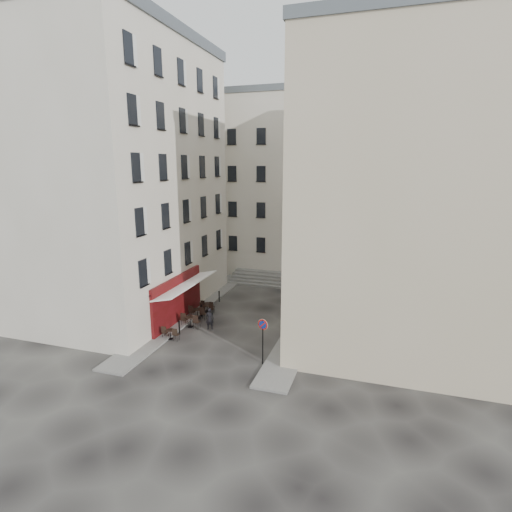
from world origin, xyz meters
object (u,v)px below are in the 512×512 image
at_px(no_parking_sign, 263,333).
at_px(bistro_table_b, 191,321).
at_px(pedestrian, 210,319).
at_px(bistro_table_a, 171,333).

bearing_deg(no_parking_sign, bistro_table_b, 165.74).
height_order(no_parking_sign, pedestrian, no_parking_sign).
bearing_deg(bistro_table_b, pedestrian, 5.48).
height_order(bistro_table_a, bistro_table_b, bistro_table_b).
relative_size(no_parking_sign, bistro_table_b, 1.94).
distance_m(no_parking_sign, bistro_table_a, 7.09).
bearing_deg(pedestrian, bistro_table_a, 41.14).
bearing_deg(bistro_table_a, bistro_table_b, 81.49).
bearing_deg(bistro_table_a, pedestrian, 53.54).
relative_size(bistro_table_b, pedestrian, 0.91).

